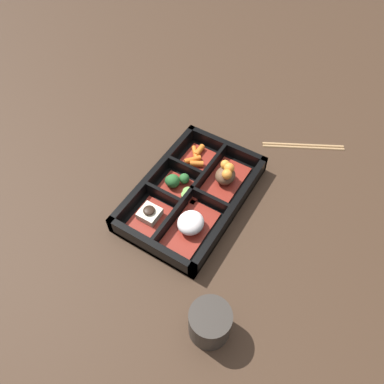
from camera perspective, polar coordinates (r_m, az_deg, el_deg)
ground_plane at (r=0.85m, az=0.00°, el=-1.02°), size 3.00×3.00×0.00m
bento_base at (r=0.84m, az=0.00°, el=-0.82°), size 0.33×0.21×0.01m
bento_rim at (r=0.83m, az=-0.12°, el=-0.07°), size 0.33×0.21×0.04m
bowl_stew at (r=0.85m, az=5.14°, el=2.48°), size 0.13×0.07×0.06m
bowl_rice at (r=0.77m, az=-0.20°, el=-4.95°), size 0.13×0.07×0.04m
bowl_carrots at (r=0.90m, az=0.69°, el=5.21°), size 0.08×0.07×0.02m
bowl_greens at (r=0.84m, az=-2.59°, el=1.58°), size 0.07×0.07×0.04m
bowl_tofu at (r=0.80m, az=-6.45°, el=-3.46°), size 0.09×0.07×0.03m
bowl_pickles at (r=0.83m, az=-0.55°, el=-0.33°), size 0.04×0.04×0.01m
tea_cup at (r=0.68m, az=2.74°, el=-19.25°), size 0.07×0.07×0.07m
chopsticks at (r=0.99m, az=16.61°, el=6.81°), size 0.11×0.19×0.01m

